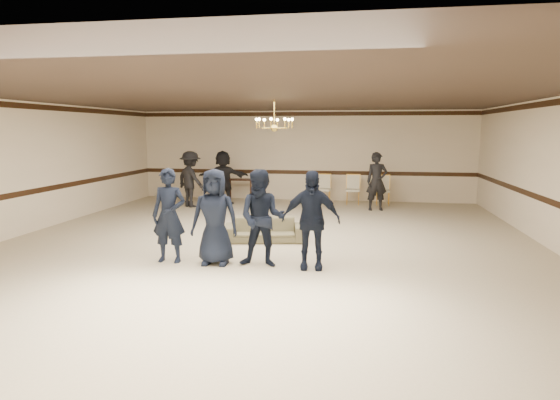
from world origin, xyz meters
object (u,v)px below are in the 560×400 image
(adult_right, at_px, (377,181))
(banquet_chair_right, at_px, (383,190))
(chandelier, at_px, (274,114))
(settee, at_px, (265,230))
(console_table, at_px, (240,190))
(boy_c, at_px, (262,218))
(adult_left, at_px, (191,179))
(boy_b, at_px, (215,217))
(banquet_chair_mid, at_px, (353,190))
(banquet_chair_left, at_px, (324,189))
(boy_a, at_px, (169,215))
(boy_d, at_px, (311,220))
(adult_mid, at_px, (223,178))

(adult_right, relative_size, banquet_chair_right, 1.85)
(chandelier, bearing_deg, settee, -100.13)
(banquet_chair_right, relative_size, console_table, 1.06)
(boy_c, height_order, adult_left, adult_left)
(boy_b, xyz_separation_m, adult_left, (-2.80, 6.39, 0.02))
(adult_left, distance_m, banquet_chair_mid, 5.47)
(boy_b, bearing_deg, settee, 70.95)
(banquet_chair_right, height_order, console_table, banquet_chair_right)
(adult_left, height_order, banquet_chair_left, adult_left)
(boy_a, xyz_separation_m, adult_left, (-1.90, 6.39, 0.02))
(boy_a, xyz_separation_m, console_table, (-0.64, 8.03, -0.51))
(boy_d, relative_size, adult_mid, 0.98)
(boy_a, distance_m, banquet_chair_left, 8.19)
(boy_c, xyz_separation_m, banquet_chair_right, (2.56, 7.83, -0.41))
(adult_mid, xyz_separation_m, console_table, (0.36, 0.95, -0.52))
(adult_right, xyz_separation_m, banquet_chair_left, (-1.74, 1.15, -0.42))
(boy_b, bearing_deg, boy_c, -3.47)
(boy_d, relative_size, adult_right, 0.98)
(chandelier, xyz_separation_m, adult_right, (2.54, 4.07, -1.96))
(adult_left, height_order, banquet_chair_right, adult_left)
(adult_left, relative_size, banquet_chair_left, 1.85)
(boy_b, xyz_separation_m, banquet_chair_left, (1.46, 7.83, -0.41))
(settee, xyz_separation_m, banquet_chair_right, (2.91, 5.86, 0.23))
(boy_a, xyz_separation_m, boy_c, (1.80, 0.00, 0.00))
(adult_right, bearing_deg, banquet_chair_left, 133.88)
(boy_a, distance_m, settee, 2.53)
(adult_mid, bearing_deg, banquet_chair_left, -177.99)
(adult_right, xyz_separation_m, banquet_chair_mid, (-0.74, 1.15, -0.42))
(boy_d, xyz_separation_m, adult_mid, (-3.70, 7.09, 0.02))
(boy_c, height_order, settee, boy_c)
(adult_right, relative_size, console_table, 1.96)
(boy_c, xyz_separation_m, banquet_chair_mid, (1.56, 7.83, -0.41))
(adult_right, distance_m, console_table, 4.96)
(chandelier, bearing_deg, banquet_chair_left, 81.34)
(console_table, bearing_deg, settee, -71.40)
(chandelier, xyz_separation_m, banquet_chair_mid, (1.79, 5.21, -2.38))
(boy_d, distance_m, adult_mid, 7.99)
(boy_c, height_order, banquet_chair_mid, boy_c)
(banquet_chair_mid, bearing_deg, boy_c, -99.29)
(boy_d, distance_m, banquet_chair_left, 7.85)
(adult_mid, xyz_separation_m, banquet_chair_left, (3.36, 0.75, -0.42))
(adult_mid, bearing_deg, settee, 105.05)
(banquet_chair_mid, relative_size, banquet_chair_right, 1.00)
(boy_d, bearing_deg, boy_a, 175.75)
(boy_b, relative_size, adult_mid, 0.98)
(banquet_chair_mid, xyz_separation_m, banquet_chair_right, (1.00, 0.00, 0.00))
(banquet_chair_left, distance_m, console_table, 3.01)
(boy_c, relative_size, banquet_chair_left, 1.82)
(banquet_chair_mid, height_order, banquet_chair_right, same)
(boy_a, bearing_deg, console_table, 94.33)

